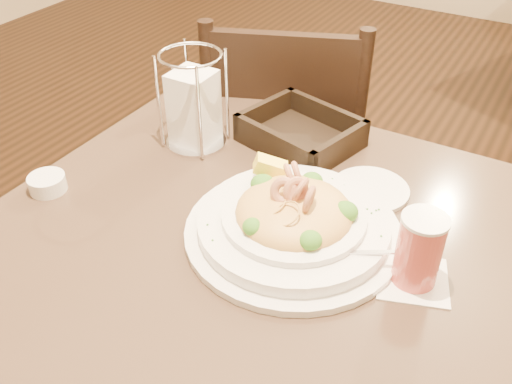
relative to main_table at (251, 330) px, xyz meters
The scene contains 8 objects.
main_table is the anchor object (origin of this frame).
dining_chair_near 0.64m from the main_table, 111.77° to the left, with size 0.55×0.55×0.93m.
pasta_bowl 0.28m from the main_table, 33.76° to the left, with size 0.40×0.36×0.12m.
drink_glass 0.40m from the main_table, ahead, with size 0.14×0.14×0.12m.
bread_basket 0.41m from the main_table, 101.19° to the left, with size 0.26×0.23×0.06m.
napkin_caddy 0.46m from the main_table, 141.21° to the left, with size 0.13×0.13×0.20m.
side_plate 0.35m from the main_table, 59.88° to the left, with size 0.14×0.14×0.01m, color white.
butter_ramekin 0.47m from the main_table, 169.16° to the right, with size 0.07×0.07×0.03m, color white.
Camera 1 is at (0.37, -0.62, 1.38)m, focal length 40.00 mm.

